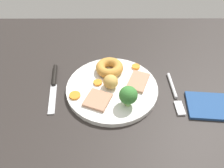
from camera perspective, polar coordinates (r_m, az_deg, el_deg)
The scene contains 13 objects.
dining_table at distance 64.86cm, azimuth 2.67°, elevation -3.77°, with size 120.00×84.00×3.60cm, color #2B2623.
dinner_plate at distance 64.21cm, azimuth -0.00°, elevation -1.09°, with size 25.09×25.09×1.40cm, color white.
meat_slice_main at distance 59.94cm, azimuth -3.54°, elevation -3.90°, with size 6.22×5.97×0.80cm, color tan.
meat_slice_under at distance 65.02cm, azimuth 6.38°, elevation 0.64°, with size 7.72×4.83×0.80cm, color tan.
yorkshire_pudding at distance 67.56cm, azimuth -0.63°, elevation 4.04°, with size 7.98×7.98×2.70cm, color #C68938.
roast_potato_left at distance 62.40cm, azimuth -0.34°, elevation 0.56°, with size 4.01×4.11×3.74cm, color tan.
carrot_coin_front at distance 64.55cm, azimuth -3.52°, elevation 0.35°, with size 2.40×2.40×0.59cm, color orange.
carrot_coin_back at distance 61.79cm, azimuth -9.07°, elevation -2.78°, with size 2.91×2.91×0.59cm, color orange.
carrot_coin_side at distance 69.79cm, azimuth 5.85°, elevation 4.22°, with size 2.38×2.38×0.66cm, color orange.
broccoli_floret at distance 57.12cm, azimuth 4.00°, elevation -2.81°, with size 4.65×4.65×5.69cm.
fork at distance 65.39cm, azimuth 15.15°, elevation -2.42°, with size 2.22×15.30×0.90cm.
knife at distance 68.01cm, azimuth -14.04°, elevation 0.14°, with size 3.42×18.55×1.20cm.
folded_napkin at distance 65.32cm, azimuth 22.59°, elevation -4.96°, with size 11.00×9.00×0.80cm, color navy.
Camera 1 is at (3.12, 43.29, 50.00)cm, focal length 37.36 mm.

